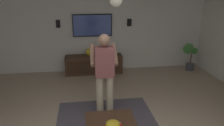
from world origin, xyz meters
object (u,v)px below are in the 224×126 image
(wall_speaker_left, at_px, (129,22))
(bowl, at_px, (113,124))
(tv, at_px, (92,25))
(vase_round, at_px, (89,52))
(potted_plant_tall, at_px, (189,53))
(media_console, at_px, (94,64))
(wall_speaker_right, at_px, (58,24))
(person_standing, at_px, (104,70))
(book, at_px, (114,126))
(remote_white, at_px, (116,124))

(wall_speaker_left, bearing_deg, bowl, 164.17)
(tv, relative_size, vase_round, 5.33)
(tv, bearing_deg, potted_plant_tall, 82.49)
(media_console, relative_size, vase_round, 7.73)
(wall_speaker_right, bearing_deg, potted_plant_tall, -95.83)
(person_standing, bearing_deg, book, -177.65)
(bowl, height_order, wall_speaker_left, wall_speaker_left)
(tv, distance_m, wall_speaker_right, 0.99)
(person_standing, distance_m, wall_speaker_right, 2.84)
(tv, height_order, book, tv)
(wall_speaker_left, distance_m, wall_speaker_right, 2.11)
(bowl, xyz_separation_m, vase_round, (3.42, 0.22, 0.21))
(potted_plant_tall, height_order, bowl, potted_plant_tall)
(bowl, bearing_deg, vase_round, 3.62)
(book, distance_m, wall_speaker_left, 3.93)
(media_console, xyz_separation_m, tv, (0.24, 0.00, 1.14))
(bowl, bearing_deg, wall_speaker_right, 16.54)
(remote_white, relative_size, book, 0.68)
(book, height_order, wall_speaker_left, wall_speaker_left)
(media_console, relative_size, potted_plant_tall, 1.97)
(media_console, height_order, vase_round, vase_round)
(potted_plant_tall, distance_m, book, 4.32)
(person_standing, height_order, potted_plant_tall, person_standing)
(wall_speaker_right, bearing_deg, bowl, -163.46)
(person_standing, distance_m, book, 1.19)
(bowl, distance_m, vase_round, 3.43)
(tv, bearing_deg, vase_round, -31.30)
(media_console, height_order, bowl, media_console)
(bowl, relative_size, book, 0.99)
(person_standing, height_order, book, person_standing)
(media_console, relative_size, person_standing, 1.04)
(media_console, distance_m, potted_plant_tall, 2.98)
(person_standing, xyz_separation_m, bowl, (-1.07, -0.01, -0.48))
(potted_plant_tall, xyz_separation_m, book, (-3.25, 2.85, -0.15))
(tv, xyz_separation_m, wall_speaker_left, (0.01, -1.12, 0.06))
(tv, bearing_deg, remote_white, 2.37)
(person_standing, relative_size, book, 7.45)
(tv, bearing_deg, media_console, 0.00)
(bowl, height_order, remote_white, bowl)
(tv, relative_size, potted_plant_tall, 1.36)
(potted_plant_tall, height_order, remote_white, potted_plant_tall)
(remote_white, height_order, book, book)
(potted_plant_tall, height_order, vase_round, potted_plant_tall)
(media_console, bearing_deg, book, 1.81)
(person_standing, relative_size, wall_speaker_left, 7.45)
(bowl, height_order, book, bowl)
(remote_white, distance_m, vase_round, 3.38)
(media_console, distance_m, remote_white, 3.34)
(media_console, bearing_deg, bowl, 1.51)
(media_console, relative_size, wall_speaker_left, 7.73)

